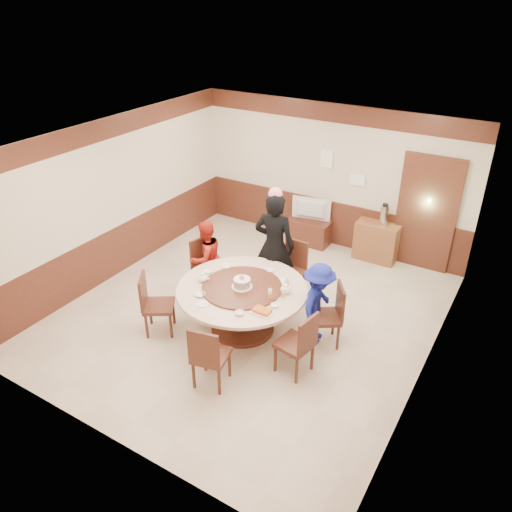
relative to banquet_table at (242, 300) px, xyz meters
The scene contains 32 objects.
room 0.71m from the banquet_table, 104.90° to the left, with size 6.00×6.04×2.84m.
banquet_table is the anchor object (origin of this frame).
chair_0 1.29m from the banquet_table, 16.66° to the left, with size 0.61×0.61×0.97m.
chair_1 1.26m from the banquet_table, 81.79° to the left, with size 0.45×0.46×0.97m.
chair_2 1.25m from the banquet_table, 150.95° to the left, with size 0.54×0.54×0.97m.
chair_3 1.30m from the banquet_table, 147.17° to the right, with size 0.61×0.61×0.97m.
chair_4 1.27m from the banquet_table, 76.92° to the right, with size 0.52×0.53×0.97m.
chair_5 1.22m from the banquet_table, 20.74° to the right, with size 0.52×0.51×0.97m.
person_standing 1.18m from the banquet_table, 93.98° to the left, with size 0.68×0.45×1.86m, color black.
person_red 1.27m from the banquet_table, 151.57° to the left, with size 0.64×0.50×1.31m, color #A92116.
person_blue 1.14m from the banquet_table, 18.32° to the left, with size 0.83×0.47×1.28m, color navy.
birthday_cake 0.32m from the banquet_table, 55.02° to the right, with size 0.31×0.31×0.21m.
teapot_left 0.68m from the banquet_table, 165.64° to the right, with size 0.17×0.15×0.13m, color white.
teapot_right 0.70m from the banquet_table, 18.91° to the left, with size 0.17×0.15×0.13m, color white.
bowl_0 0.69m from the banquet_table, 144.28° to the left, with size 0.15×0.15×0.04m, color white.
bowl_1 0.71m from the banquet_table, 60.31° to the right, with size 0.14×0.14×0.04m, color white.
bowl_2 0.68m from the banquet_table, 129.41° to the right, with size 0.15×0.15×0.04m, color white.
bowl_3 0.71m from the banquet_table, 14.96° to the right, with size 0.12×0.12×0.04m, color white.
bowl_4 0.74m from the banquet_table, behind, with size 0.13×0.13×0.03m, color white.
bowl_5 0.68m from the banquet_table, 78.85° to the left, with size 0.13×0.13×0.04m, color white.
saucer_near 0.73m from the banquet_table, 111.04° to the right, with size 0.18×0.18×0.01m, color white.
saucer_far 0.71m from the banquet_table, 48.01° to the left, with size 0.18×0.18×0.01m, color white.
shrimp_platter 0.74m from the banquet_table, 34.30° to the right, with size 0.30×0.20×0.06m.
bottle_0 0.58m from the banquet_table, ahead, with size 0.06×0.06×0.16m, color white.
bottle_1 0.72m from the banquet_table, ahead, with size 0.06×0.06×0.16m, color white.
bottle_2 0.73m from the banquet_table, 33.46° to the left, with size 0.06×0.06×0.16m, color white.
tv_stand 3.21m from the banquet_table, 97.30° to the left, with size 0.85×0.45×0.50m, color #4A2217.
television 3.20m from the banquet_table, 97.30° to the left, with size 0.79×0.10×0.45m, color gray.
side_cabinet 3.35m from the banquet_table, 72.77° to the left, with size 0.80×0.40×0.75m, color brown.
thermos 3.40m from the banquet_table, 71.51° to the left, with size 0.15×0.15×0.38m, color silver.
notice_left 3.59m from the banquet_table, 93.81° to the left, with size 0.25×0.00×0.35m, color white.
notice_right 3.52m from the banquet_table, 82.81° to the left, with size 0.30×0.00×0.22m, color white.
Camera 1 is at (3.52, -5.63, 4.73)m, focal length 35.00 mm.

